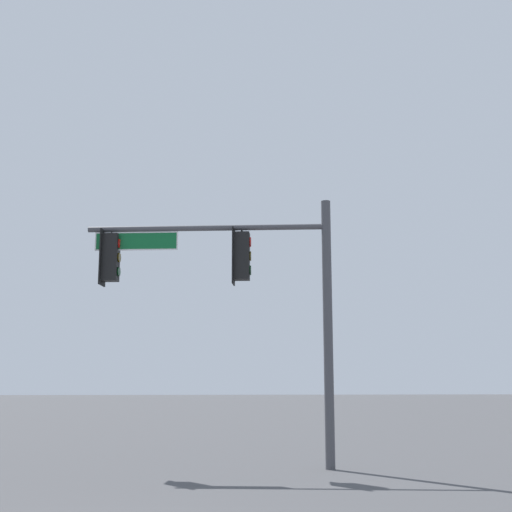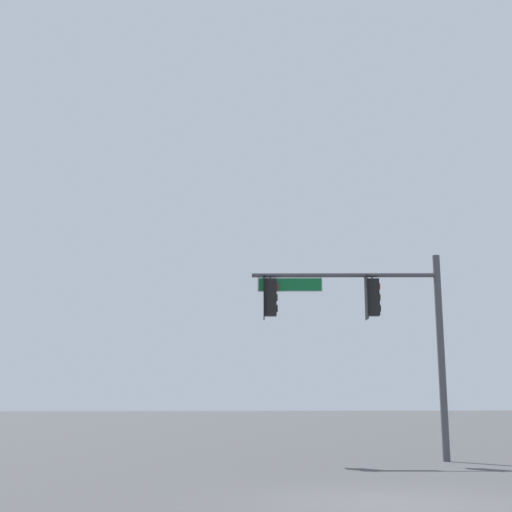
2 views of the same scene
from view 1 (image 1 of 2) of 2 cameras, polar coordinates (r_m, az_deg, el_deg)
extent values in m
cylinder|color=#47474C|center=(16.04, 5.78, -5.97)|extent=(0.21, 0.21, 5.97)
cylinder|color=#47474C|center=(16.52, -4.01, 2.24)|extent=(5.42, 1.37, 0.13)
cube|color=black|center=(16.32, -1.81, -0.02)|extent=(0.15, 0.51, 1.30)
cube|color=black|center=(16.30, -1.15, -0.02)|extent=(0.42, 0.39, 1.10)
cylinder|color=black|center=(16.42, -1.14, 2.08)|extent=(0.04, 0.04, 0.12)
cylinder|color=red|center=(16.35, -0.44, 1.13)|extent=(0.08, 0.22, 0.22)
cylinder|color=#392D05|center=(16.29, -0.45, -0.01)|extent=(0.08, 0.22, 0.22)
cylinder|color=black|center=(16.23, -0.45, -1.15)|extent=(0.08, 0.22, 0.22)
cube|color=black|center=(16.86, -12.17, -0.13)|extent=(0.15, 0.51, 1.30)
cube|color=black|center=(16.81, -11.54, -0.13)|extent=(0.42, 0.39, 1.10)
cylinder|color=black|center=(16.93, -11.47, 1.90)|extent=(0.04, 0.04, 0.12)
cylinder|color=red|center=(16.82, -10.84, 0.99)|extent=(0.08, 0.22, 0.22)
cylinder|color=#392D05|center=(16.76, -10.88, -0.12)|extent=(0.08, 0.22, 0.22)
cylinder|color=black|center=(16.71, -10.92, -1.23)|extent=(0.08, 0.22, 0.22)
cube|color=#0F602D|center=(16.74, -9.55, 1.18)|extent=(1.84, 0.46, 0.37)
cube|color=white|center=(16.74, -9.55, 1.18)|extent=(1.90, 0.46, 0.43)
camera|label=2|loc=(6.78, -133.53, 5.95)|focal=50.00mm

